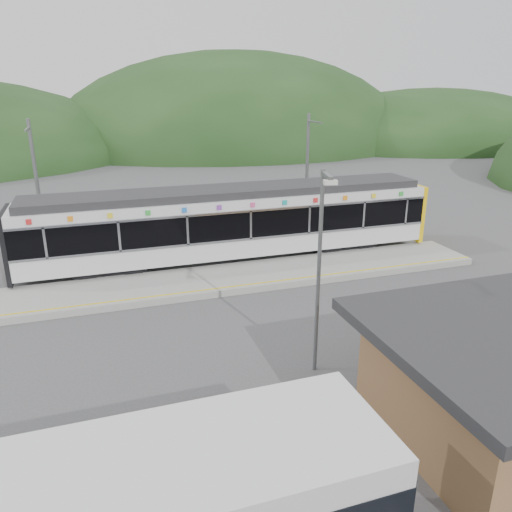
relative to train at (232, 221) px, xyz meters
name	(u,v)px	position (x,y,z in m)	size (l,w,h in m)	color
ground	(228,315)	(-1.90, -6.00, -2.06)	(120.00, 120.00, 0.00)	#4C4C4F
hills	(316,256)	(4.29, -0.71, -2.06)	(146.00, 149.00, 26.00)	#1E3D19
platform	(208,281)	(-1.90, -2.70, -1.91)	(26.00, 3.20, 0.30)	#9E9E99
yellow_line	(215,289)	(-1.90, -4.00, -1.76)	(26.00, 0.10, 0.01)	yellow
train	(232,221)	(0.00, 0.00, 0.00)	(20.44, 3.01, 3.74)	black
catenary_mast_west	(38,191)	(-8.90, 2.56, 1.58)	(0.18, 1.80, 7.00)	slate
catenary_mast_east	(307,175)	(5.10, 2.56, 1.58)	(0.18, 1.80, 7.00)	slate
lamp_post	(321,258)	(-0.32, -10.75, 1.68)	(0.38, 1.13, 6.29)	slate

